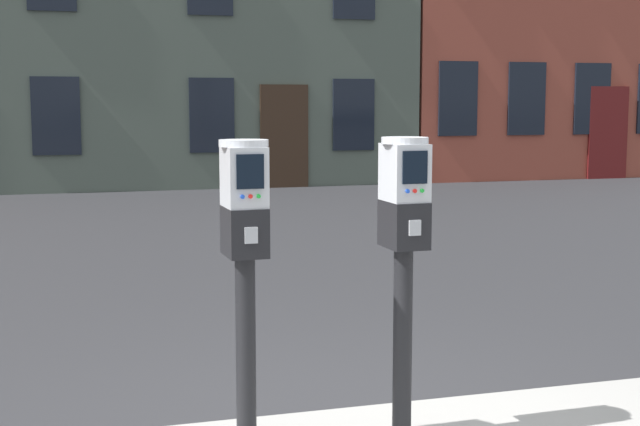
% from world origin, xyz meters
% --- Properties ---
extents(parking_meter_near_kerb, '(0.22, 0.25, 1.44)m').
position_xyz_m(parking_meter_near_kerb, '(-0.64, -0.31, 1.13)').
color(parking_meter_near_kerb, black).
rests_on(parking_meter_near_kerb, sidewalk_slab).
extents(parking_meter_twin_adjacent, '(0.22, 0.25, 1.44)m').
position_xyz_m(parking_meter_twin_adjacent, '(0.11, -0.31, 1.13)').
color(parking_meter_twin_adjacent, black).
rests_on(parking_meter_twin_adjacent, sidewalk_slab).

